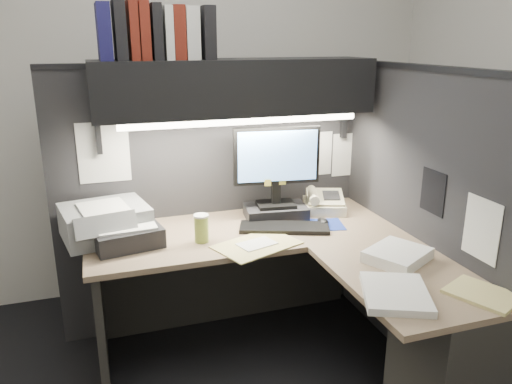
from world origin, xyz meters
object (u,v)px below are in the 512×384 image
coffee_cup (201,229)px  notebook_stack (127,236)px  desk (338,315)px  monitor (276,183)px  overhead_shelf (236,87)px  telephone (324,203)px  keyboard (284,228)px  printer (105,222)px

coffee_cup → notebook_stack: (-0.38, 0.08, -0.02)m
coffee_cup → desk: bearing=-38.7°
monitor → notebook_stack: bearing=-163.0°
overhead_shelf → telephone: (0.55, -0.04, -0.72)m
keyboard → notebook_stack: (-0.85, 0.06, 0.04)m
keyboard → notebook_stack: 0.86m
telephone → coffee_cup: 0.86m
monitor → coffee_cup: size_ratio=3.90×
desk → keyboard: keyboard is taller
overhead_shelf → notebook_stack: size_ratio=4.65×
desk → telephone: (0.25, 0.71, 0.34)m
monitor → coffee_cup: 0.57m
coffee_cup → notebook_stack: bearing=167.6°
desk → keyboard: size_ratio=3.43×
telephone → notebook_stack: 1.22m
overhead_shelf → coffee_cup: 0.81m
monitor → telephone: monitor is taller
coffee_cup → notebook_stack: 0.39m
notebook_stack → printer: bearing=124.0°
overhead_shelf → printer: (-0.75, -0.06, -0.68)m
monitor → printer: bearing=-172.5°
monitor → desk: bearing=-76.3°
keyboard → telephone: telephone is taller
overhead_shelf → printer: bearing=-175.5°
desk → overhead_shelf: (-0.30, 0.75, 1.06)m
keyboard → notebook_stack: notebook_stack is taller
keyboard → telephone: (0.35, 0.22, 0.04)m
coffee_cup → notebook_stack: coffee_cup is taller
monitor → coffee_cup: monitor is taller
notebook_stack → desk: bearing=-29.8°
monitor → keyboard: 0.29m
overhead_shelf → monitor: 0.60m
desk → printer: printer is taller
keyboard → notebook_stack: bearing=-163.4°
coffee_cup → printer: (-0.48, 0.23, 0.02)m
desk → monitor: 0.86m
printer → monitor: bearing=-10.9°
monitor → coffee_cup: (-0.50, -0.23, -0.15)m
desk → notebook_stack: notebook_stack is taller
printer → notebook_stack: (0.10, -0.15, -0.04)m
overhead_shelf → printer: overhead_shelf is taller
keyboard → printer: (-0.95, 0.21, 0.07)m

